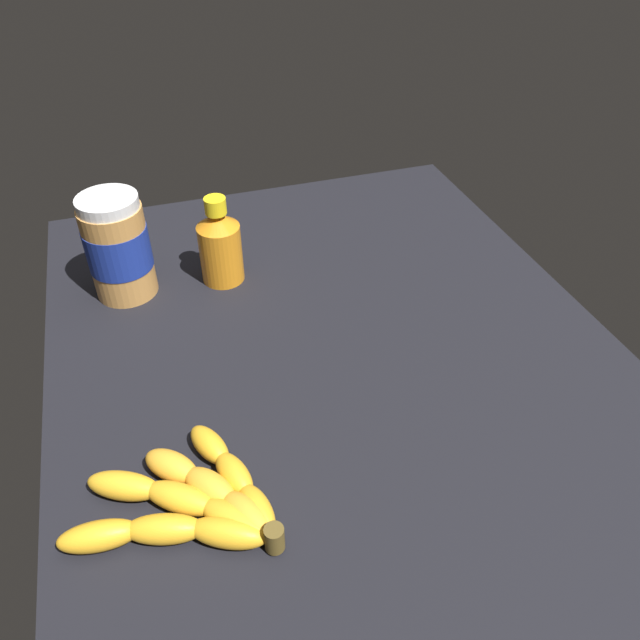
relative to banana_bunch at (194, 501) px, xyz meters
The scene contains 4 objects.
ground_plane 28.87cm from the banana_bunch, 50.04° to the right, with size 96.31×74.89×4.05cm, color black.
banana_bunch is the anchor object (origin of this frame).
peanut_butter_jar 41.83cm from the banana_bunch, ahead, with size 9.11×9.11×15.68cm.
honey_bottle 41.69cm from the banana_bunch, 15.04° to the right, with size 6.43×6.43×13.80cm.
Camera 1 is at (-57.65, 21.17, 55.94)cm, focal length 34.78 mm.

